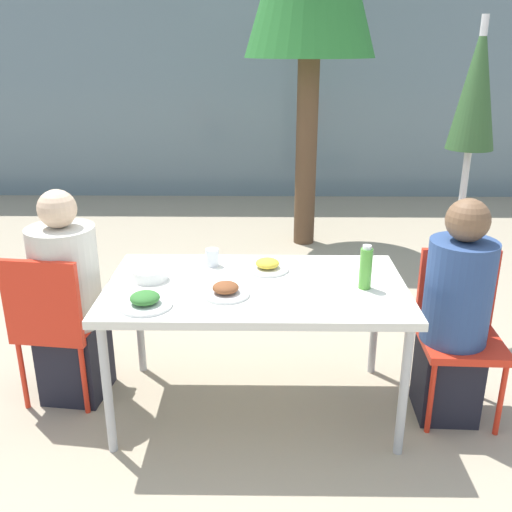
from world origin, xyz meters
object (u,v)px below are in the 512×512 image
Objects in this scene: chair_right at (459,321)px; person_right at (455,318)px; person_left at (69,304)px; salad_bowl at (150,274)px; chair_left at (54,318)px; closed_umbrella at (473,114)px; bottle at (366,268)px; drinking_cup at (212,257)px.

person_right reaches higher than chair_right.
salad_bowl is at bearing -1.38° from person_left.
chair_left and chair_right have the same top height.
bottle is at bearing -128.54° from closed_umbrella.
closed_umbrella is 1.38m from bottle.
chair_right is at bearing -0.53° from salad_bowl.
person_right reaches higher than salad_bowl.
person_left is 5.29× the size of bottle.
chair_right is 1.61m from salad_bowl.
drinking_cup is at bearing -156.51° from closed_umbrella.
person_left is 0.80m from drinking_cup.
bottle reaches higher than chair_right.
person_right is (1.99, -0.16, 0.01)m from person_left.
bottle is (1.53, -0.16, 0.28)m from person_left.
chair_right is 0.11m from person_right.
person_left is 0.58× the size of closed_umbrella.
chair_right is (2.11, -0.01, 0.00)m from chair_left.
chair_right is at bearing 4.56° from person_left.
closed_umbrella is at bearing 27.26° from chair_left.
chair_left is at bearing -121.90° from person_left.
chair_right is 1.32m from closed_umbrella.
person_right is 6.60× the size of salad_bowl.
person_left is at bearing 171.80° from salad_bowl.
chair_right reaches higher than salad_bowl.
chair_left is at bearing 2.10° from chair_right.
bottle is 1.24× the size of salad_bowl.
salad_bowl is (0.46, -0.07, 0.20)m from person_left.
chair_left is 0.43× the size of closed_umbrella.
person_left reaches higher than chair_right.
person_left reaches higher than chair_left.
closed_umbrella reaches higher than person_left.
chair_left is 1.00× the size of chair_right.
chair_right is 0.43× the size of closed_umbrella.
drinking_cup is (0.82, 0.21, 0.27)m from chair_left.
closed_umbrella is at bearing 25.31° from salad_bowl.
person_right is 0.54m from bottle.
person_left is at bearing 58.10° from chair_left.
bottle is at bearing 10.92° from chair_right.
bottle is at bearing 3.75° from chair_left.
person_left is 6.59× the size of salad_bowl.
person_left is 2.00m from person_right.
salad_bowl is (-1.59, 0.01, 0.25)m from chair_right.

